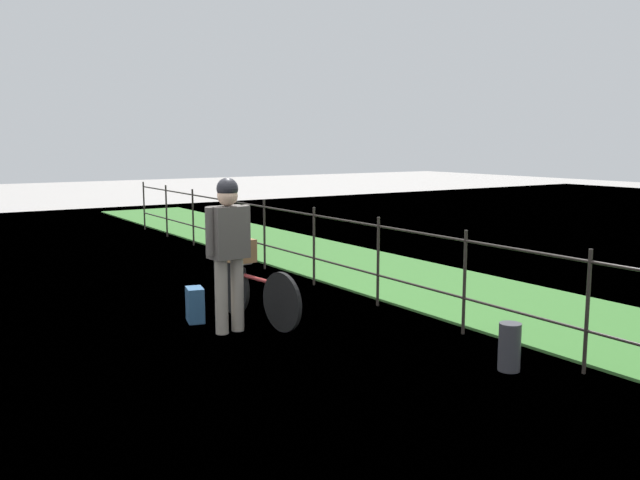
{
  "coord_description": "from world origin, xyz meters",
  "views": [
    {
      "loc": [
        6.55,
        -2.93,
        2.05
      ],
      "look_at": [
        -0.07,
        1.37,
        0.9
      ],
      "focal_mm": 37.67,
      "sensor_mm": 36.0,
      "label": 1
    }
  ],
  "objects_px": {
    "bicycle_main": "(255,292)",
    "terrier_dog": "(239,232)",
    "cyclist_person": "(228,241)",
    "mooring_bollard": "(510,347)",
    "wooden_crate": "(238,250)",
    "backpack_on_paving": "(195,305)"
  },
  "relations": [
    {
      "from": "backpack_on_paving",
      "to": "terrier_dog",
      "type": "bearing_deg",
      "value": 97.63
    },
    {
      "from": "terrier_dog",
      "to": "cyclist_person",
      "type": "xyz_separation_m",
      "value": [
        0.55,
        -0.39,
        -0.0
      ]
    },
    {
      "from": "bicycle_main",
      "to": "cyclist_person",
      "type": "distance_m",
      "value": 0.81
    },
    {
      "from": "cyclist_person",
      "to": "mooring_bollard",
      "type": "xyz_separation_m",
      "value": [
        2.52,
        1.58,
        -0.78
      ]
    },
    {
      "from": "wooden_crate",
      "to": "terrier_dog",
      "type": "bearing_deg",
      "value": 6.35
    },
    {
      "from": "backpack_on_paving",
      "to": "mooring_bollard",
      "type": "height_order",
      "value": "mooring_bollard"
    },
    {
      "from": "wooden_crate",
      "to": "cyclist_person",
      "type": "bearing_deg",
      "value": -34.11
    },
    {
      "from": "cyclist_person",
      "to": "mooring_bollard",
      "type": "distance_m",
      "value": 3.07
    },
    {
      "from": "wooden_crate",
      "to": "mooring_bollard",
      "type": "height_order",
      "value": "wooden_crate"
    },
    {
      "from": "bicycle_main",
      "to": "wooden_crate",
      "type": "distance_m",
      "value": 0.57
    },
    {
      "from": "terrier_dog",
      "to": "cyclist_person",
      "type": "distance_m",
      "value": 0.67
    },
    {
      "from": "wooden_crate",
      "to": "backpack_on_paving",
      "type": "height_order",
      "value": "wooden_crate"
    },
    {
      "from": "cyclist_person",
      "to": "mooring_bollard",
      "type": "height_order",
      "value": "cyclist_person"
    },
    {
      "from": "bicycle_main",
      "to": "wooden_crate",
      "type": "xyz_separation_m",
      "value": [
        -0.36,
        -0.04,
        0.45
      ]
    },
    {
      "from": "wooden_crate",
      "to": "mooring_bollard",
      "type": "xyz_separation_m",
      "value": [
        3.09,
        1.19,
        -0.57
      ]
    },
    {
      "from": "bicycle_main",
      "to": "backpack_on_paving",
      "type": "relative_size",
      "value": 4.13
    },
    {
      "from": "backpack_on_paving",
      "to": "mooring_bollard",
      "type": "xyz_separation_m",
      "value": [
        3.12,
        1.73,
        0.02
      ]
    },
    {
      "from": "terrier_dog",
      "to": "cyclist_person",
      "type": "height_order",
      "value": "cyclist_person"
    },
    {
      "from": "bicycle_main",
      "to": "terrier_dog",
      "type": "height_order",
      "value": "terrier_dog"
    },
    {
      "from": "terrier_dog",
      "to": "cyclist_person",
      "type": "bearing_deg",
      "value": -35.47
    },
    {
      "from": "bicycle_main",
      "to": "cyclist_person",
      "type": "bearing_deg",
      "value": -63.21
    },
    {
      "from": "backpack_on_paving",
      "to": "cyclist_person",
      "type": "bearing_deg",
      "value": 27.58
    }
  ]
}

